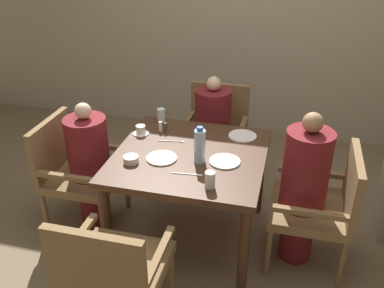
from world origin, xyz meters
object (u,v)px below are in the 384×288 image
Objects in this scene: teacup_with_saucer at (141,130)px; glass_tall_near at (161,115)px; chair_far_side at (216,130)px; plate_dessert_center at (162,158)px; plate_main_right at (242,136)px; water_bottle at (200,146)px; bowl_small at (131,159)px; diner_in_left_chair at (90,165)px; glass_tall_mid at (210,180)px; chair_near_corner at (112,269)px; chair_right_side at (322,203)px; diner_in_far_chair at (213,132)px; plate_main_left at (225,161)px; chair_left_side at (74,168)px; diner_in_right_chair at (303,188)px.

glass_tall_near is at bearing 72.68° from teacup_with_saucer.
plate_dessert_center is (-0.18, -1.08, 0.27)m from chair_far_side.
chair_far_side is 0.73m from plate_main_right.
bowl_small is at bearing -164.88° from water_bottle.
glass_tall_mid is at bearing -20.49° from diner_in_left_chair.
chair_near_corner is at bearing -78.26° from bowl_small.
chair_far_side and chair_near_corner have the same top height.
chair_right_side is 0.77m from plate_main_right.
bowl_small is (0.09, -0.43, -0.01)m from teacup_with_saucer.
bowl_small is (-0.37, -1.03, 0.24)m from diner_in_far_chair.
teacup_with_saucer is at bearing -127.02° from diner_in_far_chair.
chair_right_side is 3.34× the size of water_bottle.
chair_left_side is at bearing 177.25° from plate_main_left.
diner_in_left_chair is 1.25m from chair_far_side.
glass_tall_near is 1.05m from glass_tall_mid.
plate_main_left is 0.77m from teacup_with_saucer.
chair_far_side is 1.00× the size of chair_near_corner.
bowl_small is 0.39× the size of water_bottle.
chair_far_side is at bearing 130.54° from diner_in_right_chair.
glass_tall_mid is at bearing -18.21° from chair_left_side.
plate_main_right is (1.28, 0.36, 0.27)m from chair_left_side.
plate_main_right is (1.14, 0.36, 0.22)m from diner_in_left_chair.
diner_in_right_chair is at bearing -21.75° from glass_tall_near.
diner_in_right_chair reaches higher than plate_main_right.
glass_tall_near is at bearing 46.85° from diner_in_left_chair.
chair_far_side is 1.12m from water_bottle.
diner_in_far_chair is 1.78m from chair_near_corner.
teacup_with_saucer is at bearing 150.67° from water_bottle.
diner_in_left_chair is 1.20× the size of chair_far_side.
chair_near_corner is 1.22m from teacup_with_saucer.
glass_tall_near reaches higher than bowl_small.
chair_left_side reaches higher than plate_dessert_center.
plate_main_right is 1.95× the size of glass_tall_mid.
diner_in_left_chair is at bearing 180.00° from chair_right_side.
diner_in_right_chair is 1.30m from teacup_with_saucer.
chair_far_side is 4.14× the size of plate_main_right.
glass_tall_near is at bearing -137.72° from diner_in_far_chair.
water_bottle is (-0.23, -0.46, 0.12)m from plate_main_right.
diner_in_right_chair reaches higher than bowl_small.
chair_left_side reaches higher than bowl_small.
chair_left_side and chair_right_side have the same top height.
teacup_with_saucer is at bearing 101.34° from bowl_small.
diner_in_left_chair is at bearing 173.85° from water_bottle.
plate_main_left is at bearing -98.63° from plate_main_right.
diner_in_left_chair is 4.00× the size of water_bottle.
diner_in_left_chair is 1.77m from chair_right_side.
bowl_small is 0.70m from glass_tall_near.
diner_in_far_chair reaches higher than bowl_small.
teacup_with_saucer is 1.14× the size of glass_tall_mid.
diner_in_left_chair reaches higher than plate_main_left.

